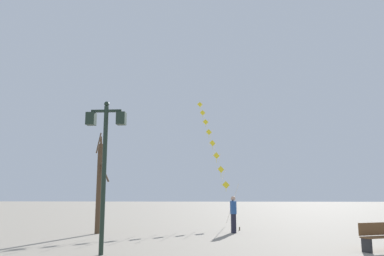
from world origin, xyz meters
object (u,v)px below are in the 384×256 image
kite_flyer (233,213)px  park_bench (382,237)px  twin_lantern_lamp_post (105,147)px  kite_train (213,145)px  bare_tree (99,184)px

kite_flyer → park_bench: bearing=-149.6°
twin_lantern_lamp_post → park_bench: bearing=8.6°
kite_train → kite_flyer: 8.75m
park_bench → kite_train: bearing=89.8°
kite_train → park_bench: 15.09m
kite_train → bare_tree: bearing=-122.9°
twin_lantern_lamp_post → kite_train: 15.05m
kite_train → bare_tree: size_ratio=2.41×
kite_train → twin_lantern_lamp_post: bearing=-102.7°
twin_lantern_lamp_post → kite_train: (3.29, 14.57, 1.90)m
bare_tree → park_bench: (10.85, -4.98, -1.85)m
kite_train → bare_tree: 10.25m
twin_lantern_lamp_post → bare_tree: size_ratio=1.00×
twin_lantern_lamp_post → kite_train: bearing=77.3°
twin_lantern_lamp_post → bare_tree: bare_tree is taller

